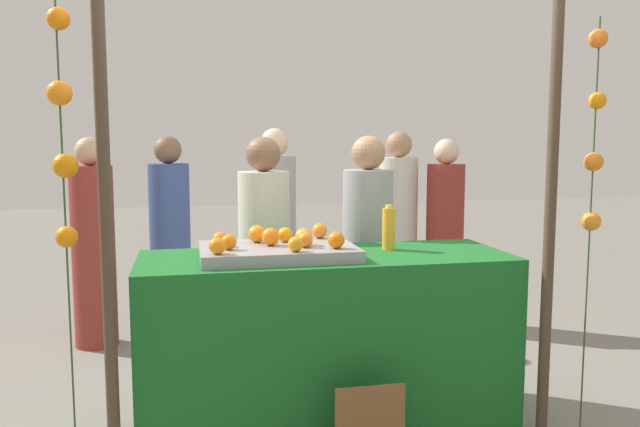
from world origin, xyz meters
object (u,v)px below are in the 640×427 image
juice_bottle (389,228)px  stall_counter (326,343)px  orange_1 (220,239)px  vendor_left (264,273)px  orange_0 (229,242)px  vendor_right (367,269)px

juice_bottle → stall_counter: bearing=-166.9°
orange_1 → vendor_left: (0.30, 0.62, -0.32)m
stall_counter → juice_bottle: bearing=13.1°
orange_0 → juice_bottle: size_ratio=0.31×
vendor_left → vendor_right: (0.65, -0.02, 0.00)m
juice_bottle → orange_1: bearing=-175.8°
orange_0 → vendor_left: size_ratio=0.05×
orange_0 → juice_bottle: juice_bottle is taller
orange_0 → juice_bottle: bearing=11.2°
orange_1 → vendor_right: size_ratio=0.05×
stall_counter → vendor_left: size_ratio=1.23×
orange_1 → juice_bottle: bearing=4.2°
stall_counter → orange_0: bearing=-170.2°
vendor_left → vendor_right: bearing=-1.9°
juice_bottle → vendor_right: 0.63m
orange_0 → orange_1: 0.11m
juice_bottle → vendor_left: 0.89m
orange_1 → vendor_left: size_ratio=0.05×
juice_bottle → vendor_left: size_ratio=0.16×
orange_0 → vendor_left: (0.26, 0.73, -0.32)m
orange_0 → vendor_left: vendor_left is taller
orange_1 → vendor_left: bearing=64.6°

